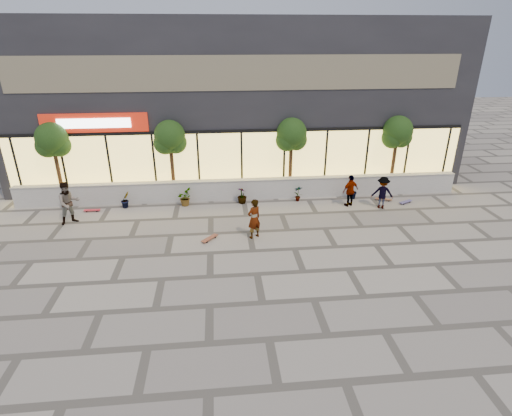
{
  "coord_description": "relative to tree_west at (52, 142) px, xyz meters",
  "views": [
    {
      "loc": [
        -1.19,
        -11.75,
        7.63
      ],
      "look_at": [
        0.23,
        2.78,
        1.3
      ],
      "focal_mm": 28.0,
      "sensor_mm": 36.0,
      "label": 1
    }
  ],
  "objects": [
    {
      "name": "skateboard_right_far",
      "position": [
        16.95,
        -2.07,
        -2.91
      ],
      "size": [
        0.79,
        0.54,
        0.09
      ],
      "rotation": [
        0.0,
        0.0,
        0.48
      ],
      "color": "#4A437C",
      "rests_on": "ground"
    },
    {
      "name": "skateboard_right_near",
      "position": [
        16.0,
        -1.63,
        -2.9
      ],
      "size": [
        0.84,
        0.45,
        0.1
      ],
      "rotation": [
        0.0,
        0.0,
        -0.32
      ],
      "color": "brown",
      "rests_on": "ground"
    },
    {
      "name": "tree_east",
      "position": [
        17.0,
        0.0,
        0.0
      ],
      "size": [
        1.6,
        1.5,
        3.92
      ],
      "color": "#3F2B16",
      "rests_on": "ground"
    },
    {
      "name": "retail_building",
      "position": [
        9.0,
        4.79,
        1.26
      ],
      "size": [
        24.0,
        9.17,
        8.5
      ],
      "color": "#232328",
      "rests_on": "ground"
    },
    {
      "name": "skateboard_center",
      "position": [
        7.34,
        -5.01,
        -2.9
      ],
      "size": [
        0.71,
        0.77,
        0.1
      ],
      "rotation": [
        0.0,
        0.0,
        0.85
      ],
      "color": "brown",
      "rests_on": "ground"
    },
    {
      "name": "tree_midwest",
      "position": [
        5.5,
        0.0,
        0.0
      ],
      "size": [
        1.6,
        1.5,
        3.92
      ],
      "color": "#3F2B16",
      "rests_on": "ground"
    },
    {
      "name": "skater_right_near",
      "position": [
        14.06,
        -2.1,
        -2.2
      ],
      "size": [
        0.99,
        0.71,
        1.57
      ],
      "primitive_type": "imported",
      "rotation": [
        0.0,
        0.0,
        3.54
      ],
      "color": "white",
      "rests_on": "ground"
    },
    {
      "name": "tree_mideast",
      "position": [
        11.5,
        0.0,
        0.0
      ],
      "size": [
        1.6,
        1.5,
        3.92
      ],
      "color": "#3F2B16",
      "rests_on": "ground"
    },
    {
      "name": "ground",
      "position": [
        9.0,
        -7.7,
        -2.99
      ],
      "size": [
        80.0,
        80.0,
        0.0
      ],
      "primitive_type": "plane",
      "color": "#A69F90",
      "rests_on": "ground"
    },
    {
      "name": "skater_center",
      "position": [
        9.15,
        -4.94,
        -2.14
      ],
      "size": [
        0.73,
        0.67,
        1.68
      ],
      "primitive_type": "imported",
      "rotation": [
        0.0,
        0.0,
        3.7
      ],
      "color": "white",
      "rests_on": "ground"
    },
    {
      "name": "skater_right_far",
      "position": [
        15.5,
        -2.49,
        -2.2
      ],
      "size": [
        1.13,
        0.84,
        1.57
      ],
      "primitive_type": "imported",
      "rotation": [
        0.0,
        0.0,
        2.86
      ],
      "color": "maroon",
      "rests_on": "ground"
    },
    {
      "name": "skateboard_left",
      "position": [
        1.79,
        -1.6,
        -2.91
      ],
      "size": [
        0.75,
        0.2,
        0.09
      ],
      "rotation": [
        0.0,
        0.0,
        -0.01
      ],
      "color": "red",
      "rests_on": "ground"
    },
    {
      "name": "shrub_e",
      "position": [
        11.7,
        -1.25,
        -2.58
      ],
      "size": [
        0.46,
        0.35,
        0.81
      ],
      "primitive_type": "imported",
      "rotation": [
        0.0,
        0.0,
        3.28
      ],
      "color": "#1A3711",
      "rests_on": "ground"
    },
    {
      "name": "shrub_d",
      "position": [
        8.9,
        -1.25,
        -2.58
      ],
      "size": [
        0.64,
        0.64,
        0.81
      ],
      "primitive_type": "imported",
      "rotation": [
        0.0,
        0.0,
        2.46
      ],
      "color": "#1A3711",
      "rests_on": "ground"
    },
    {
      "name": "skater_left",
      "position": [
        1.27,
        -2.78,
        -2.04
      ],
      "size": [
        1.16,
        1.1,
        1.9
      ],
      "primitive_type": "imported",
      "rotation": [
        0.0,
        0.0,
        0.55
      ],
      "color": "#8E7D5B",
      "rests_on": "ground"
    },
    {
      "name": "shrub_a",
      "position": [
        0.5,
        -1.25,
        -2.58
      ],
      "size": [
        0.43,
        0.29,
        0.81
      ],
      "primitive_type": "imported",
      "color": "#1A3711",
      "rests_on": "ground"
    },
    {
      "name": "planter_wall",
      "position": [
        9.0,
        -0.7,
        -2.46
      ],
      "size": [
        22.0,
        0.42,
        1.04
      ],
      "color": "silver",
      "rests_on": "ground"
    },
    {
      "name": "tree_west",
      "position": [
        0.0,
        0.0,
        0.0
      ],
      "size": [
        1.6,
        1.5,
        3.92
      ],
      "color": "#3F2B16",
      "rests_on": "ground"
    },
    {
      "name": "shrub_f",
      "position": [
        14.5,
        -1.25,
        -2.58
      ],
      "size": [
        0.55,
        0.57,
        0.81
      ],
      "primitive_type": "imported",
      "rotation": [
        0.0,
        0.0,
        4.1
      ],
      "color": "#1A3711",
      "rests_on": "ground"
    },
    {
      "name": "shrub_b",
      "position": [
        3.3,
        -1.25,
        -2.58
      ],
      "size": [
        0.57,
        0.57,
        0.81
      ],
      "primitive_type": "imported",
      "rotation": [
        0.0,
        0.0,
        0.82
      ],
      "color": "#1A3711",
      "rests_on": "ground"
    },
    {
      "name": "shrub_c",
      "position": [
        6.1,
        -1.25,
        -2.58
      ],
      "size": [
        0.68,
        0.77,
        0.81
      ],
      "primitive_type": "imported",
      "rotation": [
        0.0,
        0.0,
        1.64
      ],
      "color": "#1A3711",
      "rests_on": "ground"
    }
  ]
}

